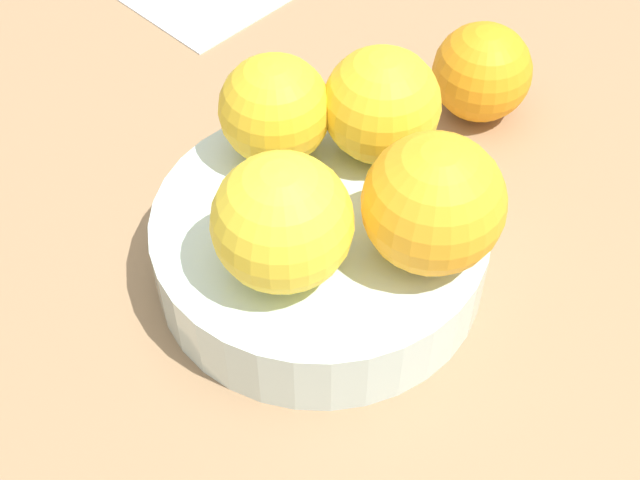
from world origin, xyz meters
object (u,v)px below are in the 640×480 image
Objects in this scene: orange_loose_0 at (482,72)px; orange_in_bowl_1 at (275,110)px; fruit_bowl at (320,246)px; orange_in_bowl_3 at (282,223)px; orange_in_bowl_0 at (382,105)px; orange_in_bowl_2 at (434,204)px.

orange_in_bowl_1 is at bearing 86.11° from orange_loose_0.
orange_loose_0 reaches higher than fruit_bowl.
orange_in_bowl_3 is 23.29cm from orange_loose_0.
orange_in_bowl_3 is at bearing 147.21° from orange_in_bowl_1.
orange_loose_0 is (5.01, -17.94, 1.25)cm from fruit_bowl.
orange_in_bowl_0 is 12.70cm from orange_loose_0.
fruit_bowl is at bearing 110.97° from orange_in_bowl_0.
orange_in_bowl_0 is at bearing -125.33° from orange_in_bowl_1.
orange_in_bowl_0 is 11.07cm from orange_in_bowl_3.
orange_in_bowl_0 reaches higher than fruit_bowl.
fruit_bowl is at bearing 168.18° from orange_in_bowl_1.
orange_in_bowl_1 is 17.32cm from orange_loose_0.
orange_in_bowl_3 is at bearing 107.22° from orange_loose_0.
orange_in_bowl_1 is at bearing 10.02° from orange_in_bowl_2.
orange_in_bowl_2 is 8.10cm from orange_in_bowl_3.
orange_in_bowl_0 is at bearing -69.03° from fruit_bowl.
orange_in_bowl_3 is at bearing 112.31° from orange_in_bowl_0.
orange_in_bowl_0 is at bearing -67.69° from orange_in_bowl_3.
fruit_bowl is 2.55× the size of orange_in_bowl_2.
fruit_bowl is 9.18cm from orange_in_bowl_0.
orange_in_bowl_3 reaches higher than orange_in_bowl_0.
orange_in_bowl_0 is 6.34cm from orange_in_bowl_1.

